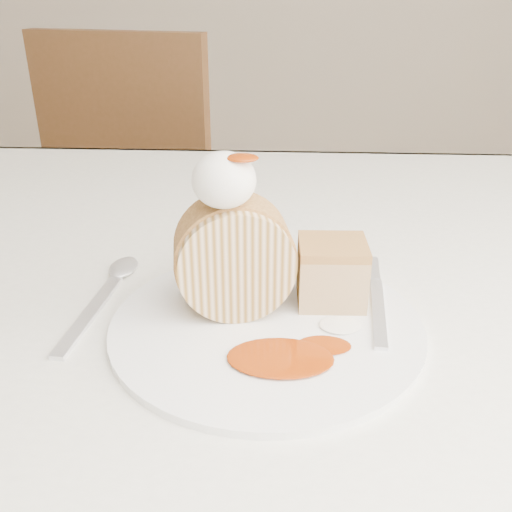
{
  "coord_description": "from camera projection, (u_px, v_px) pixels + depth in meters",
  "views": [
    {
      "loc": [
        0.01,
        -0.38,
        1.03
      ],
      "look_at": [
        -0.02,
        0.07,
        0.82
      ],
      "focal_mm": 40.0,
      "sensor_mm": 36.0,
      "label": 1
    }
  ],
  "objects": [
    {
      "name": "table",
      "position": [
        276.0,
        326.0,
        0.68
      ],
      "size": [
        1.4,
        0.9,
        0.75
      ],
      "color": "white",
      "rests_on": "ground"
    },
    {
      "name": "chair_far",
      "position": [
        147.0,
        184.0,
        1.56
      ],
      "size": [
        0.52,
        0.52,
        0.93
      ],
      "rotation": [
        0.0,
        0.0,
        2.94
      ],
      "color": "brown",
      "rests_on": "ground"
    },
    {
      "name": "plate",
      "position": [
        266.0,
        325.0,
        0.51
      ],
      "size": [
        0.29,
        0.29,
        0.01
      ],
      "primitive_type": "cylinder",
      "rotation": [
        0.0,
        0.0,
        0.03
      ],
      "color": "white",
      "rests_on": "table"
    },
    {
      "name": "roulade_slice",
      "position": [
        235.0,
        258.0,
        0.51
      ],
      "size": [
        0.11,
        0.07,
        0.1
      ],
      "primitive_type": "cylinder",
      "rotation": [
        1.57,
        0.0,
        0.18
      ],
      "color": "#D1B691",
      "rests_on": "plate"
    },
    {
      "name": "cake_chunk",
      "position": [
        331.0,
        276.0,
        0.53
      ],
      "size": [
        0.06,
        0.06,
        0.05
      ],
      "primitive_type": "cube",
      "rotation": [
        0.0,
        0.0,
        0.03
      ],
      "color": "#B98646",
      "rests_on": "plate"
    },
    {
      "name": "whipped_cream",
      "position": [
        224.0,
        180.0,
        0.47
      ],
      "size": [
        0.05,
        0.05,
        0.05
      ],
      "primitive_type": "ellipsoid",
      "color": "white",
      "rests_on": "roulade_slice"
    },
    {
      "name": "caramel_drizzle",
      "position": [
        242.0,
        151.0,
        0.45
      ],
      "size": [
        0.03,
        0.02,
        0.01
      ],
      "primitive_type": "ellipsoid",
      "color": "#8C2C05",
      "rests_on": "whipped_cream"
    },
    {
      "name": "caramel_pool",
      "position": [
        280.0,
        358.0,
        0.46
      ],
      "size": [
        0.09,
        0.06,
        0.0
      ],
      "primitive_type": null,
      "rotation": [
        0.0,
        0.0,
        0.03
      ],
      "color": "#8C2C05",
      "rests_on": "plate"
    },
    {
      "name": "fork",
      "position": [
        378.0,
        312.0,
        0.52
      ],
      "size": [
        0.04,
        0.17,
        0.0
      ],
      "primitive_type": "cube",
      "rotation": [
        0.0,
        0.0,
        -0.1
      ],
      "color": "silver",
      "rests_on": "plate"
    },
    {
      "name": "spoon",
      "position": [
        90.0,
        314.0,
        0.53
      ],
      "size": [
        0.04,
        0.18,
        0.0
      ],
      "primitive_type": "cube",
      "rotation": [
        0.0,
        0.0,
        -0.08
      ],
      "color": "silver",
      "rests_on": "table"
    }
  ]
}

